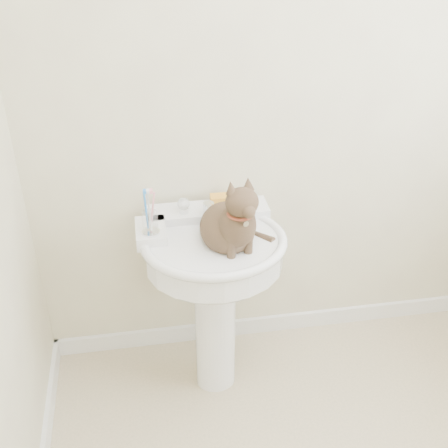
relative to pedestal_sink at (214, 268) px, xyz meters
name	(u,v)px	position (x,y,z in m)	size (l,w,h in m)	color
wall_back	(291,92)	(0.36, 0.29, 0.61)	(2.20, 0.00, 2.50)	beige
baseboard_back	(277,323)	(0.36, 0.28, -0.59)	(2.20, 0.02, 0.09)	white
pedestal_sink	(214,268)	(0.00, 0.00, 0.00)	(0.59, 0.58, 0.81)	white
faucet	(209,204)	(0.00, 0.15, 0.21)	(0.28, 0.12, 0.14)	silver
soap_bar	(221,199)	(0.07, 0.23, 0.19)	(0.09, 0.06, 0.03)	gold
toothbrush_cup	(150,222)	(-0.24, 0.03, 0.22)	(0.07, 0.07, 0.18)	silver
cat	(231,225)	(0.06, -0.04, 0.23)	(0.23, 0.30, 0.43)	brown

